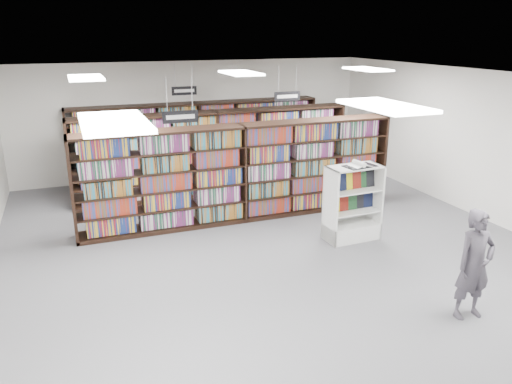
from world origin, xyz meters
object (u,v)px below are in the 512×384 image
object	(u,v)px
open_book	(360,165)
shopper	(475,265)
endcap_display	(351,214)
bookshelf_row_near	(242,173)

from	to	relation	value
open_book	shopper	bearing A→B (deg)	-97.52
open_book	shopper	size ratio (longest dim) A/B	0.40
endcap_display	shopper	size ratio (longest dim) A/B	0.92
shopper	open_book	bearing A→B (deg)	93.75
bookshelf_row_near	endcap_display	world-z (taller)	bookshelf_row_near
endcap_display	shopper	bearing A→B (deg)	-90.39
open_book	bookshelf_row_near	bearing A→B (deg)	124.22
bookshelf_row_near	endcap_display	bearing A→B (deg)	-47.18
endcap_display	shopper	distance (m)	3.14
bookshelf_row_near	open_book	bearing A→B (deg)	-47.55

